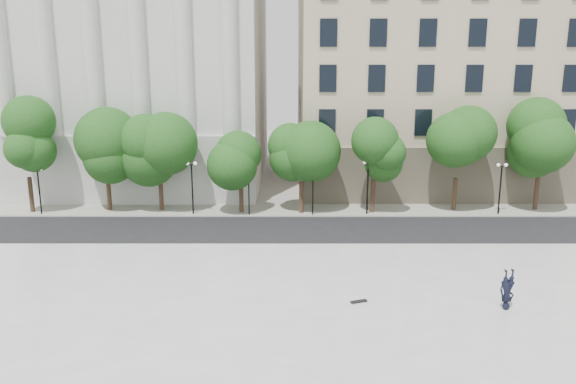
# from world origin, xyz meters

# --- Properties ---
(ground) EXTENTS (160.00, 160.00, 0.00)m
(ground) POSITION_xyz_m (0.00, 0.00, 0.00)
(ground) COLOR #A6A49D
(ground) RESTS_ON ground
(plaza) EXTENTS (44.00, 22.00, 0.45)m
(plaza) POSITION_xyz_m (0.00, 3.00, 0.23)
(plaza) COLOR white
(plaza) RESTS_ON ground
(street) EXTENTS (60.00, 8.00, 0.02)m
(street) POSITION_xyz_m (0.00, 18.00, 0.01)
(street) COLOR black
(street) RESTS_ON ground
(far_sidewalk) EXTENTS (60.00, 4.00, 0.12)m
(far_sidewalk) POSITION_xyz_m (0.00, 24.00, 0.06)
(far_sidewalk) COLOR #AEACA0
(far_sidewalk) RESTS_ON ground
(building_west) EXTENTS (31.50, 27.65, 25.60)m
(building_west) POSITION_xyz_m (-17.00, 38.57, 12.89)
(building_west) COLOR silver
(building_west) RESTS_ON ground
(building_east) EXTENTS (36.00, 26.15, 23.00)m
(building_east) POSITION_xyz_m (20.00, 38.91, 11.14)
(building_east) COLOR beige
(building_east) RESTS_ON ground
(traffic_light_west) EXTENTS (0.87, 1.77, 4.20)m
(traffic_light_west) POSITION_xyz_m (-2.36, 22.30, 3.70)
(traffic_light_west) COLOR black
(traffic_light_west) RESTS_ON ground
(traffic_light_east) EXTENTS (1.01, 1.94, 4.27)m
(traffic_light_east) POSITION_xyz_m (2.71, 22.30, 3.77)
(traffic_light_east) COLOR black
(traffic_light_east) RESTS_ON ground
(person_lying) EXTENTS (1.00, 2.09, 0.55)m
(person_lying) POSITION_xyz_m (11.22, 4.08, 0.72)
(person_lying) COLOR black
(person_lying) RESTS_ON plaza
(skateboard) EXTENTS (0.87, 0.50, 0.09)m
(skateboard) POSITION_xyz_m (4.25, 4.84, 0.49)
(skateboard) COLOR black
(skateboard) RESTS_ON plaza
(street_trees) EXTENTS (45.06, 5.45, 7.82)m
(street_trees) POSITION_xyz_m (0.12, 23.58, 5.12)
(street_trees) COLOR #382619
(street_trees) RESTS_ON ground
(lamp_posts) EXTENTS (37.57, 0.28, 4.46)m
(lamp_posts) POSITION_xyz_m (-0.09, 22.60, 2.94)
(lamp_posts) COLOR black
(lamp_posts) RESTS_ON ground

